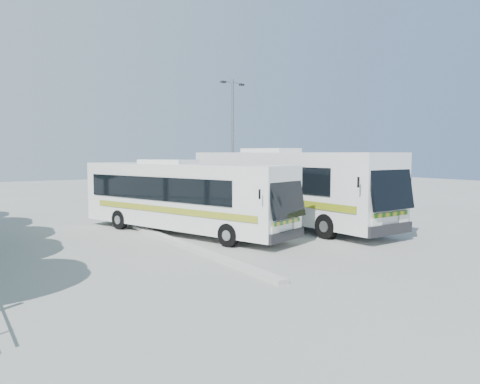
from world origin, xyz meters
TOP-DOWN VIEW (x-y plane):
  - ground at (0.00, 0.00)m, footprint 100.00×100.00m
  - kerb_divider at (-2.30, 2.00)m, footprint 0.40×16.00m
  - coach_main at (-0.99, 3.23)m, footprint 5.90×11.68m
  - coach_adjacent at (4.64, 2.92)m, footprint 3.45×13.56m
  - lamppost at (6.11, 10.30)m, footprint 2.07×0.66m

SIDE VIEW (x-z plane):
  - ground at x=0.00m, z-range 0.00..0.00m
  - kerb_divider at x=-2.30m, z-range 0.00..0.15m
  - coach_main at x=-0.99m, z-range 0.15..3.36m
  - coach_adjacent at x=4.64m, z-range 0.18..3.91m
  - lamppost at x=6.11m, z-range 0.44..8.96m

